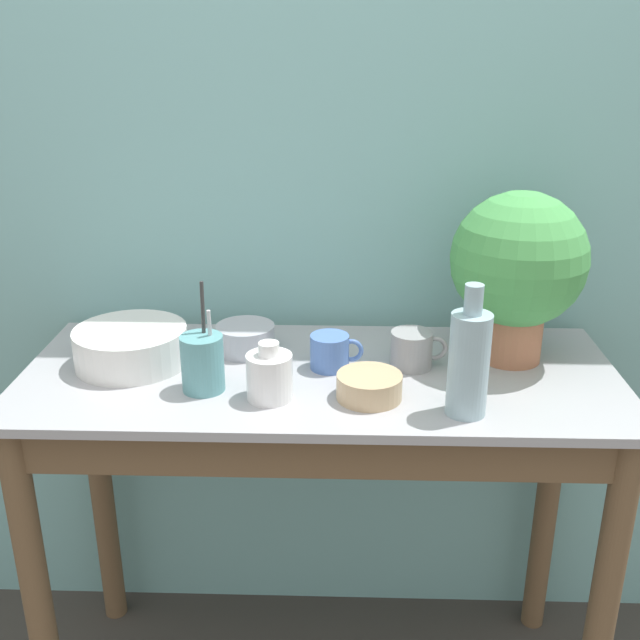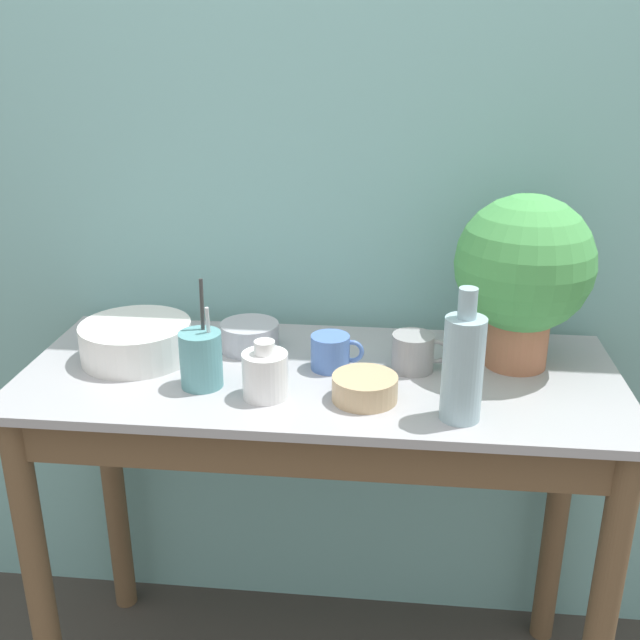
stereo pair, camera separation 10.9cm
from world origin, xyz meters
name	(u,v)px [view 2 (the right image)]	position (x,y,z in m)	size (l,w,h in m)	color
wall_back	(334,194)	(0.00, 0.60, 1.20)	(6.00, 0.05, 2.40)	#7AB2B2
counter_table	(319,457)	(0.00, 0.25, 0.68)	(1.29, 0.54, 0.88)	brown
potted_plant	(524,269)	(0.42, 0.35, 1.10)	(0.29, 0.29, 0.38)	#A36647
bowl_wash_large	(136,341)	(-0.42, 0.30, 0.92)	(0.25, 0.25, 0.08)	silver
bottle_tall	(463,366)	(0.29, 0.09, 0.99)	(0.08, 0.08, 0.26)	#93B2BC
bottle_short	(265,374)	(-0.10, 0.14, 0.93)	(0.09, 0.09, 0.12)	white
mug_grey	(414,352)	(0.20, 0.30, 0.92)	(0.12, 0.09, 0.08)	gray
mug_blue	(331,352)	(0.02, 0.29, 0.92)	(0.12, 0.08, 0.08)	#4C70B7
bowl_small_tan	(365,388)	(0.10, 0.15, 0.90)	(0.13, 0.13, 0.05)	tan
bowl_small_steel	(250,336)	(-0.17, 0.38, 0.91)	(0.13, 0.13, 0.06)	#A8A8B2
utensil_cup	(201,359)	(-0.24, 0.18, 0.94)	(0.09, 0.09, 0.23)	#569399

